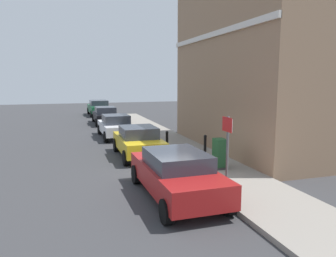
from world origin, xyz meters
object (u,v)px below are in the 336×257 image
Objects in this scene: car_red at (176,173)px; utility_cabinet at (220,155)px; street_sign at (227,142)px; car_green at (99,108)px; bollard_near_cabinet at (205,146)px; bollard_far_kerb at (167,141)px; car_black at (105,115)px; car_yellow at (138,141)px; car_white at (116,126)px.

car_red is 3.27m from utility_cabinet.
street_sign is at bearing -100.53° from car_red.
car_green is at bearing 96.27° from utility_cabinet.
bollard_near_cabinet is at bearing 75.21° from street_sign.
car_green reaches higher than bollard_far_kerb.
car_black is at bearing 96.50° from bollard_far_kerb.
car_yellow is at bearing -1.29° from car_red.
car_yellow is 6.06m from street_sign.
utility_cabinet is (2.42, -21.99, -0.11)m from car_green.
car_yellow is 0.89× the size of car_black.
car_green is 4.37× the size of bollard_near_cabinet.
car_yellow is at bearing 125.63° from utility_cabinet.
street_sign reaches higher than bollard_near_cabinet.
car_black is 17.89m from street_sign.
car_black is (-0.06, 17.53, -0.03)m from car_red.
car_green reaches higher than car_black.
street_sign reaches higher than utility_cabinet.
car_red is at bearing 179.89° from car_white.
car_white is at bearing 105.06° from bollard_far_kerb.
bollard_near_cabinet is at bearing -35.57° from car_red.
street_sign is at bearing -111.82° from utility_cabinet.
car_white is 3.96× the size of bollard_far_kerb.
bollard_far_kerb is at bearing 110.30° from utility_cabinet.
car_red is 5.53m from car_yellow.
car_yellow is 12.00m from car_black.
bollard_far_kerb is at bearing -173.34° from car_black.
bollard_far_kerb is 0.45× the size of street_sign.
street_sign is at bearing -174.71° from car_black.
car_white is 11.38m from street_sign.
car_red is 0.99× the size of car_green.
utility_cabinet is at bearing -69.70° from bollard_far_kerb.
car_yellow is 0.86× the size of car_green.
street_sign is (-0.96, -2.39, 0.98)m from utility_cabinet.
street_sign is (1.46, -24.37, 0.87)m from car_green.
car_black is at bearing 95.13° from street_sign.
car_white is at bearing 178.96° from car_black.
car_black is at bearing -2.34° from car_white.
car_green is (0.07, 24.11, 0.04)m from car_red.
street_sign is at bearing -177.84° from car_green.
car_green is (0.27, 13.16, 0.07)m from car_white.
car_red is at bearing 179.69° from car_yellow.
bollard_near_cabinet is (2.54, -1.80, -0.03)m from car_yellow.
utility_cabinet is (2.44, -3.41, -0.05)m from car_yellow.
bollard_far_kerb is at bearing 129.76° from bollard_near_cabinet.
car_green is at bearing -2.33° from car_white.
car_red is 5.40m from bollard_far_kerb.
street_sign reaches higher than bollard_far_kerb.
utility_cabinet reaches higher than bollard_far_kerb.
car_yellow is at bearing 144.70° from bollard_near_cabinet.
bollard_far_kerb is 5.59m from street_sign.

